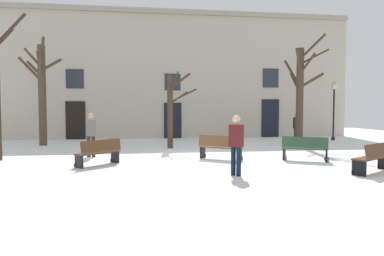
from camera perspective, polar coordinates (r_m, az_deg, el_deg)
The scene contains 14 objects.
ground_plane at distance 14.20m, azimuth 1.02°, elevation -4.64°, with size 37.98×37.98×0.00m, color white.
building_facade at distance 23.29m, azimuth -2.58°, elevation 8.87°, with size 23.74×0.60×8.39m.
tree_foreground at distance 19.96m, azimuth -23.27°, elevation 5.89°, with size 2.03×2.63×5.43m.
tree_near_facade at distance 17.13m, azimuth -3.38°, elevation 3.31°, with size 1.47×1.53×3.71m.
tree_right_of_center at distance 18.43m, azimuth 17.26°, elevation 5.60°, with size 2.25×2.24×5.43m.
streetlamp at distance 23.18m, azimuth 22.09°, elevation 3.54°, with size 0.30×0.30×3.55m.
litter_bin at distance 22.10m, azimuth 6.97°, elevation -0.91°, with size 0.47×0.47×0.74m.
bench_back_to_back_right at distance 13.52m, azimuth 17.90°, elevation -3.16°, with size 1.62×1.21×0.91m.
bench_near_lamp at distance 11.90m, azimuth 27.60°, elevation -4.20°, with size 1.83×1.38×0.91m.
bench_facing_shops at distance 13.33m, azimuth 4.57°, elevation -3.08°, with size 1.58×1.37×0.92m.
bench_by_litter_bin at distance 12.31m, azimuth -14.92°, elevation -3.83°, with size 1.48×1.45×0.89m.
person_crossing_plaza at distance 14.45m, azimuth -16.14°, elevation -0.76°, with size 0.41×0.27×1.74m.
person_near_bench at distance 10.10m, azimuth 7.19°, elevation -2.31°, with size 0.42×0.43×1.74m.
person_by_shop_door at distance 20.66m, azimuth 16.55°, elevation 0.30°, with size 0.42×0.42×1.71m.
Camera 1 is at (-2.23, -13.89, 1.92)m, focal length 32.76 mm.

